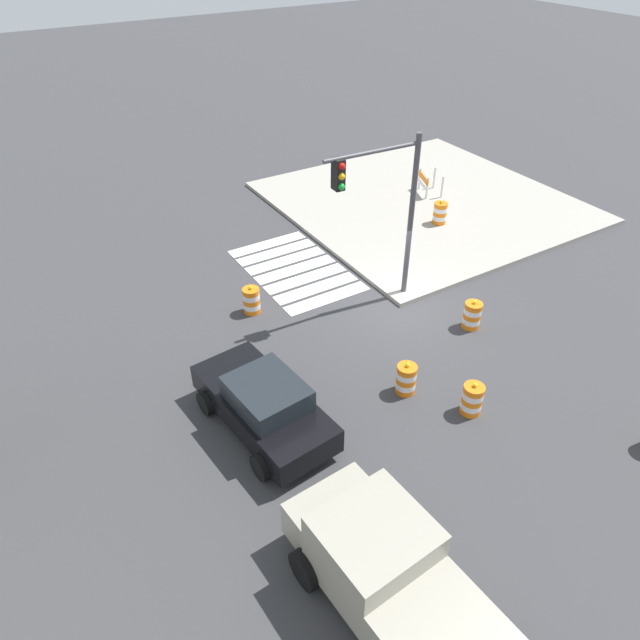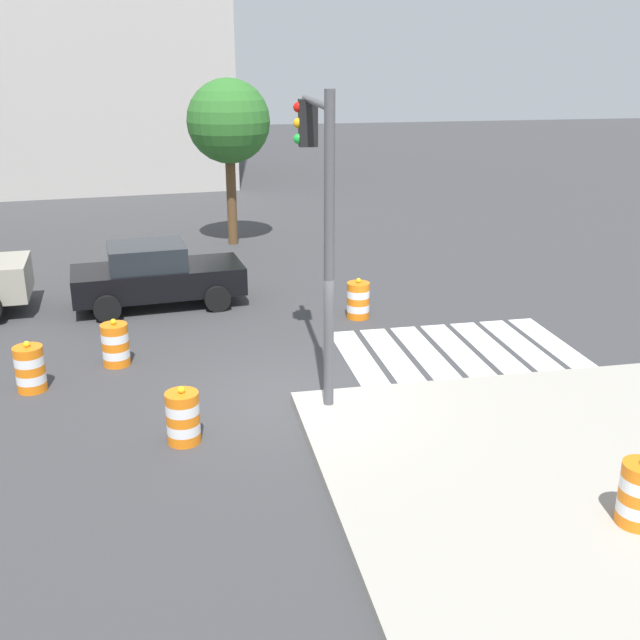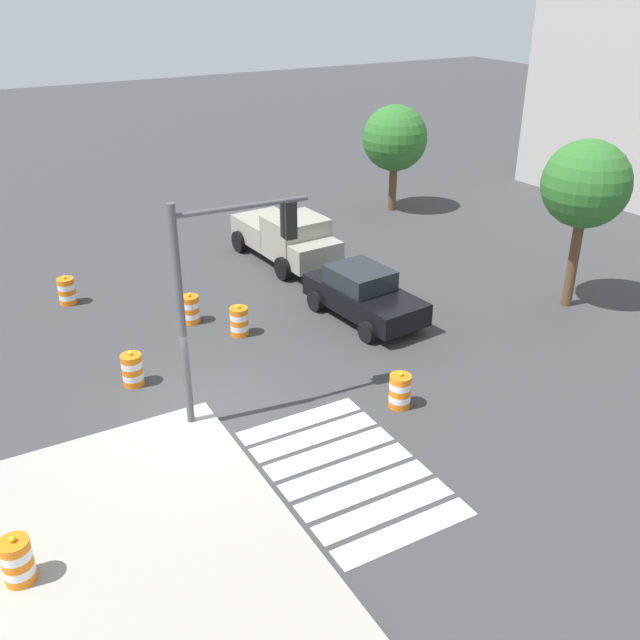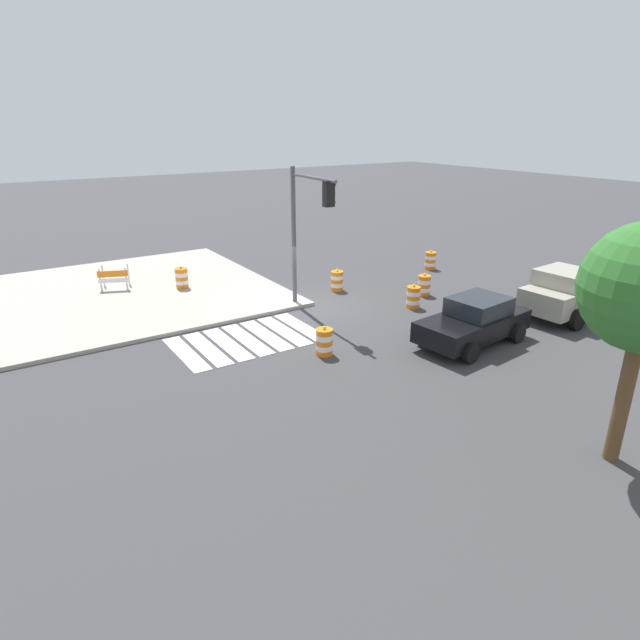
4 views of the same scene
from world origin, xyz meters
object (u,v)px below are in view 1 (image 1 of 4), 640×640
(sports_car, at_px, (264,404))
(traffic_light_pole, at_px, (383,196))
(pickup_truck, at_px, (392,579))
(traffic_barrel_near_corner, at_px, (406,379))
(traffic_barrel_crosswalk_end, at_px, (252,300))
(construction_barricade, at_px, (427,182))
(traffic_barrel_median_near, at_px, (472,315))
(traffic_barrel_median_far, at_px, (472,399))
(traffic_barrel_on_sidewalk, at_px, (440,213))

(sports_car, xyz_separation_m, traffic_light_pole, (3.12, -5.82, 3.10))
(pickup_truck, distance_m, traffic_barrel_near_corner, 6.21)
(traffic_barrel_near_corner, xyz_separation_m, traffic_barrel_crosswalk_end, (5.70, 1.94, 0.00))
(traffic_barrel_near_corner, bearing_deg, construction_barricade, -42.25)
(sports_car, distance_m, construction_barricade, 15.74)
(traffic_barrel_median_near, distance_m, traffic_barrel_median_far, 3.90)
(traffic_barrel_crosswalk_end, relative_size, traffic_barrel_median_far, 1.00)
(traffic_barrel_crosswalk_end, bearing_deg, sports_car, 157.63)
(traffic_barrel_on_sidewalk, bearing_deg, traffic_light_pole, 120.26)
(traffic_barrel_median_near, bearing_deg, traffic_barrel_crosswalk_end, 51.83)
(pickup_truck, bearing_deg, traffic_barrel_median_near, -52.53)
(pickup_truck, bearing_deg, sports_car, -1.40)
(traffic_barrel_near_corner, bearing_deg, traffic_light_pole, -25.41)
(traffic_barrel_median_far, bearing_deg, traffic_barrel_crosswalk_end, 22.02)
(traffic_barrel_median_near, xyz_separation_m, traffic_barrel_on_sidewalk, (5.94, -3.80, 0.15))
(traffic_barrel_on_sidewalk, bearing_deg, pickup_truck, 135.80)
(sports_car, bearing_deg, pickup_truck, 178.60)
(pickup_truck, distance_m, traffic_barrel_median_near, 9.79)
(traffic_barrel_on_sidewalk, distance_m, traffic_light_pole, 7.28)
(construction_barricade, bearing_deg, traffic_light_pole, 129.82)
(traffic_barrel_crosswalk_end, bearing_deg, traffic_barrel_median_far, -157.98)
(pickup_truck, relative_size, traffic_barrel_median_near, 5.16)
(traffic_barrel_crosswalk_end, height_order, traffic_light_pole, traffic_light_pole)
(construction_barricade, distance_m, traffic_light_pole, 9.74)
(pickup_truck, bearing_deg, traffic_barrel_on_sidewalk, -44.20)
(sports_car, height_order, traffic_barrel_crosswalk_end, sports_car)
(sports_car, height_order, traffic_light_pole, traffic_light_pole)
(sports_car, bearing_deg, construction_barricade, -55.02)
(traffic_barrel_median_near, bearing_deg, traffic_light_pole, 34.00)
(pickup_truck, height_order, traffic_barrel_near_corner, pickup_truck)
(traffic_barrel_crosswalk_end, xyz_separation_m, traffic_light_pole, (-1.75, -3.82, 3.46))
(traffic_barrel_crosswalk_end, distance_m, traffic_barrel_median_near, 7.15)
(pickup_truck, relative_size, traffic_light_pole, 0.96)
(traffic_barrel_on_sidewalk, relative_size, traffic_light_pole, 0.19)
(pickup_truck, distance_m, traffic_barrel_median_far, 5.97)
(traffic_barrel_on_sidewalk, xyz_separation_m, construction_barricade, (2.63, -1.47, 0.12))
(traffic_barrel_median_near, distance_m, traffic_light_pole, 4.72)
(traffic_barrel_near_corner, relative_size, traffic_barrel_median_near, 1.00)
(traffic_barrel_median_far, bearing_deg, traffic_barrel_median_near, -43.49)
(traffic_barrel_median_far, bearing_deg, sports_car, 64.29)
(construction_barricade, height_order, traffic_light_pole, traffic_light_pole)
(pickup_truck, relative_size, traffic_barrel_median_far, 5.16)
(sports_car, bearing_deg, traffic_light_pole, -61.78)
(traffic_barrel_median_far, height_order, traffic_light_pole, traffic_light_pole)
(traffic_barrel_median_far, bearing_deg, traffic_barrel_near_corner, 32.75)
(traffic_barrel_near_corner, distance_m, traffic_barrel_crosswalk_end, 6.02)
(traffic_barrel_near_corner, height_order, construction_barricade, construction_barricade)
(traffic_barrel_on_sidewalk, bearing_deg, traffic_barrel_median_far, 143.50)
(traffic_barrel_crosswalk_end, distance_m, traffic_barrel_median_far, 7.82)
(traffic_barrel_crosswalk_end, xyz_separation_m, traffic_barrel_on_sidewalk, (1.52, -9.42, 0.15))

